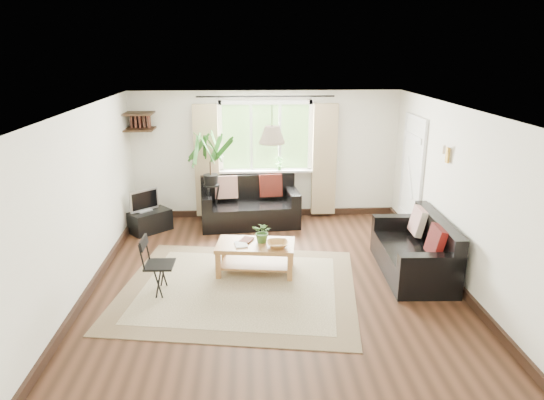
{
  "coord_description": "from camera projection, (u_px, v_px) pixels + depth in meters",
  "views": [
    {
      "loc": [
        -0.34,
        -6.22,
        3.14
      ],
      "look_at": [
        0.0,
        0.4,
        1.05
      ],
      "focal_mm": 32.0,
      "sensor_mm": 36.0,
      "label": 1
    }
  ],
  "objects": [
    {
      "name": "sofa_back",
      "position": [
        250.0,
        203.0,
        8.89
      ],
      "size": [
        1.83,
        1.04,
        0.83
      ],
      "primitive_type": null,
      "rotation": [
        0.0,
        0.0,
        0.09
      ],
      "color": "black",
      "rests_on": "floor"
    },
    {
      "name": "wall_right",
      "position": [
        455.0,
        196.0,
        6.65
      ],
      "size": [
        0.02,
        5.5,
        2.4
      ],
      "primitive_type": "cube",
      "color": "white",
      "rests_on": "floor"
    },
    {
      "name": "pendant_lamp",
      "position": [
        272.0,
        131.0,
        6.65
      ],
      "size": [
        0.36,
        0.36,
        0.54
      ],
      "primitive_type": null,
      "color": "beige",
      "rests_on": "ceiling"
    },
    {
      "name": "table_plant",
      "position": [
        263.0,
        232.0,
        6.95
      ],
      "size": [
        0.36,
        0.34,
        0.31
      ],
      "primitive_type": "imported",
      "rotation": [
        0.0,
        0.0,
        -0.44
      ],
      "color": "#3C6628",
      "rests_on": "coffee_table"
    },
    {
      "name": "sofa_right",
      "position": [
        413.0,
        247.0,
        6.96
      ],
      "size": [
        1.72,
        0.9,
        0.79
      ],
      "primitive_type": null,
      "rotation": [
        0.0,
        0.0,
        -1.61
      ],
      "color": "black",
      "rests_on": "floor"
    },
    {
      "name": "door",
      "position": [
        411.0,
        178.0,
        8.32
      ],
      "size": [
        0.06,
        0.96,
        2.06
      ],
      "primitive_type": "cube",
      "color": "silver",
      "rests_on": "wall_right"
    },
    {
      "name": "wall_front",
      "position": [
        292.0,
        299.0,
        3.9
      ],
      "size": [
        5.0,
        0.02,
        2.4
      ],
      "primitive_type": "cube",
      "color": "white",
      "rests_on": "floor"
    },
    {
      "name": "palm_stand",
      "position": [
        211.0,
        181.0,
        8.63
      ],
      "size": [
        0.8,
        0.8,
        1.74
      ],
      "primitive_type": null,
      "rotation": [
        0.0,
        0.0,
        -0.2
      ],
      "color": "black",
      "rests_on": "floor"
    },
    {
      "name": "window",
      "position": [
        266.0,
        137.0,
        9.0
      ],
      "size": [
        2.5,
        0.16,
        2.16
      ],
      "primitive_type": null,
      "color": "white",
      "rests_on": "wall_back"
    },
    {
      "name": "rug",
      "position": [
        239.0,
        287.0,
        6.62
      ],
      "size": [
        3.5,
        3.13,
        0.02
      ],
      "primitive_type": "cube",
      "rotation": [
        0.0,
        0.0,
        -0.15
      ],
      "color": "beige",
      "rests_on": "floor"
    },
    {
      "name": "wall_sconce",
      "position": [
        446.0,
        152.0,
        6.77
      ],
      "size": [
        0.12,
        0.12,
        0.28
      ],
      "primitive_type": null,
      "color": "beige",
      "rests_on": "wall_right"
    },
    {
      "name": "bowl",
      "position": [
        278.0,
        244.0,
        6.82
      ],
      "size": [
        0.31,
        0.31,
        0.08
      ],
      "primitive_type": "imported",
      "rotation": [
        0.0,
        0.0,
        0.0
      ],
      "color": "#A47338",
      "rests_on": "coffee_table"
    },
    {
      "name": "floor",
      "position": [
        273.0,
        279.0,
        6.88
      ],
      "size": [
        5.5,
        5.5,
        0.0
      ],
      "primitive_type": "plane",
      "color": "black",
      "rests_on": "ground"
    },
    {
      "name": "tv_stand",
      "position": [
        150.0,
        221.0,
        8.62
      ],
      "size": [
        0.78,
        0.76,
        0.38
      ],
      "primitive_type": "cube",
      "rotation": [
        0.0,
        0.0,
        0.72
      ],
      "color": "black",
      "rests_on": "floor"
    },
    {
      "name": "corner_shelf",
      "position": [
        139.0,
        121.0,
        8.59
      ],
      "size": [
        0.5,
        0.5,
        0.34
      ],
      "primitive_type": null,
      "color": "black",
      "rests_on": "wall_back"
    },
    {
      "name": "coffee_table",
      "position": [
        256.0,
        258.0,
        7.02
      ],
      "size": [
        1.18,
        0.74,
        0.45
      ],
      "primitive_type": null,
      "rotation": [
        0.0,
        0.0,
        -0.12
      ],
      "color": "brown",
      "rests_on": "floor"
    },
    {
      "name": "folding_chair",
      "position": [
        160.0,
        266.0,
        6.38
      ],
      "size": [
        0.42,
        0.42,
        0.79
      ],
      "primitive_type": null,
      "rotation": [
        0.0,
        0.0,
        1.55
      ],
      "color": "black",
      "rests_on": "floor"
    },
    {
      "name": "sill_plant",
      "position": [
        279.0,
        163.0,
        9.08
      ],
      "size": [
        0.14,
        0.1,
        0.27
      ],
      "primitive_type": "imported",
      "color": "#2D6023",
      "rests_on": "window"
    },
    {
      "name": "wall_left",
      "position": [
        85.0,
        201.0,
        6.4
      ],
      "size": [
        0.02,
        5.5,
        2.4
      ],
      "primitive_type": "cube",
      "color": "white",
      "rests_on": "floor"
    },
    {
      "name": "book_a",
      "position": [
        235.0,
        245.0,
        6.87
      ],
      "size": [
        0.2,
        0.26,
        0.02
      ],
      "primitive_type": "imported",
      "rotation": [
        0.0,
        0.0,
        0.15
      ],
      "color": "white",
      "rests_on": "coffee_table"
    },
    {
      "name": "wall_back",
      "position": [
        266.0,
        155.0,
        9.14
      ],
      "size": [
        5.0,
        0.02,
        2.4
      ],
      "primitive_type": "cube",
      "color": "white",
      "rests_on": "floor"
    },
    {
      "name": "ceiling",
      "position": [
        274.0,
        108.0,
        6.16
      ],
      "size": [
        5.5,
        5.5,
        0.0
      ],
      "primitive_type": "plane",
      "rotation": [
        3.14,
        0.0,
        0.0
      ],
      "color": "white",
      "rests_on": "floor"
    },
    {
      "name": "tv",
      "position": [
        144.0,
        200.0,
        8.5
      ],
      "size": [
        0.52,
        0.49,
        0.41
      ],
      "primitive_type": null,
      "rotation": [
        0.0,
        0.0,
        0.72
      ],
      "color": "#A5A5AA",
      "rests_on": "tv_stand"
    },
    {
      "name": "book_b",
      "position": [
        241.0,
        239.0,
        7.08
      ],
      "size": [
        0.24,
        0.27,
        0.02
      ],
      "primitive_type": "imported",
      "rotation": [
        0.0,
        0.0,
        -0.41
      ],
      "color": "#582D23",
      "rests_on": "coffee_table"
    }
  ]
}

